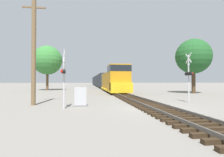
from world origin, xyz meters
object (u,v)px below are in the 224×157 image
crossing_signal_near (64,74)px  utility_pole (34,51)px  relay_cabinet (80,97)px  tree_far_right (193,57)px  freight_train (100,81)px  tree_mid_background (47,60)px  crossing_signal_far (189,75)px

crossing_signal_near → utility_pole: (-2.63, 2.21, 1.89)m
crossing_signal_near → relay_cabinet: crossing_signal_near is taller
crossing_signal_near → relay_cabinet: 2.29m
tree_far_right → utility_pole: bearing=-152.7°
tree_far_right → crossing_signal_near: bearing=-144.7°
crossing_signal_near → tree_far_right: size_ratio=0.47×
relay_cabinet → tree_far_right: 21.76m
freight_train → tree_mid_background: size_ratio=8.25×
crossing_signal_far → utility_pole: 13.50m
relay_cabinet → crossing_signal_near: bearing=-138.9°
crossing_signal_near → relay_cabinet: size_ratio=2.80×
utility_pole → tree_mid_background: bearing=99.6°
freight_train → tree_far_right: bearing=-71.7°
utility_pole → tree_far_right: size_ratio=0.98×
freight_train → crossing_signal_far: 47.86m
tree_mid_background → freight_train: bearing=60.9°
freight_train → utility_pole: (-9.00, -47.50, 2.29)m
freight_train → utility_pole: utility_pole is taller
relay_cabinet → utility_pole: bearing=162.0°
tree_mid_background → crossing_signal_near: bearing=-75.7°
crossing_signal_far → freight_train: bearing=6.2°
crossing_signal_near → tree_far_right: (18.46, 13.09, 3.43)m
utility_pole → tree_far_right: (21.09, 10.88, 1.54)m
crossing_signal_far → utility_pole: utility_pole is taller
tree_far_right → tree_mid_background: 28.38m
crossing_signal_near → utility_pole: size_ratio=0.48×
relay_cabinet → utility_pole: (-3.76, 1.22, 3.61)m
utility_pole → crossing_signal_far: bearing=-0.6°
crossing_signal_near → crossing_signal_far: bearing=95.8°
crossing_signal_near → crossing_signal_far: (10.75, 2.06, 0.07)m
crossing_signal_near → tree_far_right: bearing=120.3°
relay_cabinet → tree_mid_background: 27.01m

